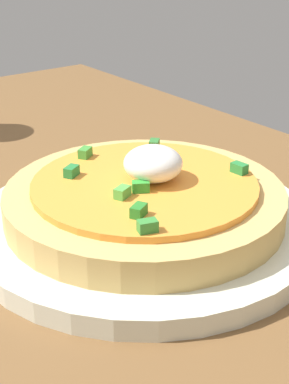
# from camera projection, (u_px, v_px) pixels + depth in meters

# --- Properties ---
(dining_table) EXTENTS (1.16, 0.77, 0.03)m
(dining_table) POSITION_uv_depth(u_px,v_px,m) (46.00, 319.00, 0.39)
(dining_table) COLOR brown
(dining_table) RESTS_ON ground
(plate) EXTENTS (0.27, 0.27, 0.02)m
(plate) POSITION_uv_depth(u_px,v_px,m) (145.00, 224.00, 0.46)
(plate) COLOR silver
(plate) RESTS_ON dining_table
(pizza) EXTENTS (0.22, 0.22, 0.06)m
(pizza) POSITION_uv_depth(u_px,v_px,m) (145.00, 198.00, 0.45)
(pizza) COLOR tan
(pizza) RESTS_ON plate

